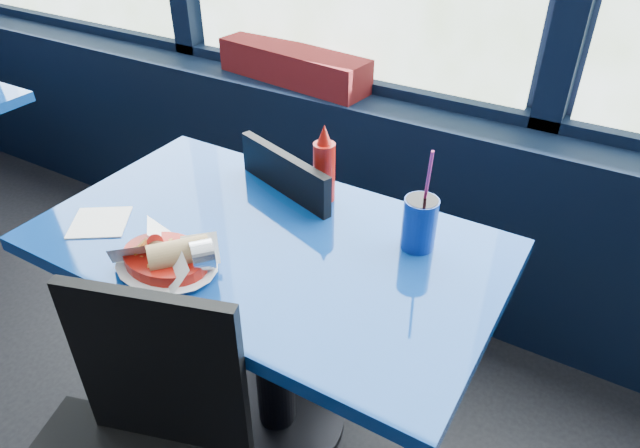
% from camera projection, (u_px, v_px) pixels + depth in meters
% --- Properties ---
extents(window_sill, '(5.00, 0.26, 0.80)m').
position_uv_depth(window_sill, '(331.00, 180.00, 2.41)').
color(window_sill, black).
rests_on(window_sill, ground).
extents(near_table, '(1.20, 0.70, 0.75)m').
position_uv_depth(near_table, '(270.00, 292.00, 1.58)').
color(near_table, black).
rests_on(near_table, ground).
extents(chair_near_front, '(0.51, 0.51, 0.89)m').
position_uv_depth(chair_near_front, '(124.00, 448.00, 1.24)').
color(chair_near_front, black).
rests_on(chair_near_front, ground).
extents(chair_near_back, '(0.50, 0.50, 0.87)m').
position_uv_depth(chair_near_back, '(296.00, 238.00, 1.90)').
color(chair_near_back, black).
rests_on(chair_near_back, ground).
extents(planter_box, '(0.66, 0.24, 0.13)m').
position_uv_depth(planter_box, '(293.00, 65.00, 2.23)').
color(planter_box, maroon).
rests_on(planter_box, window_sill).
extents(food_basket, '(0.29, 0.29, 0.09)m').
position_uv_depth(food_basket, '(168.00, 258.00, 1.36)').
color(food_basket, '#A9130B').
rests_on(food_basket, near_table).
extents(ketchup_bottle, '(0.06, 0.06, 0.23)m').
position_uv_depth(ketchup_bottle, '(324.00, 168.00, 1.58)').
color(ketchup_bottle, '#A9130B').
rests_on(ketchup_bottle, near_table).
extents(soda_cup, '(0.09, 0.09, 0.29)m').
position_uv_depth(soda_cup, '(420.00, 222.00, 1.41)').
color(soda_cup, navy).
rests_on(soda_cup, near_table).
extents(napkin, '(0.20, 0.20, 0.00)m').
position_uv_depth(napkin, '(100.00, 222.00, 1.53)').
color(napkin, white).
rests_on(napkin, near_table).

